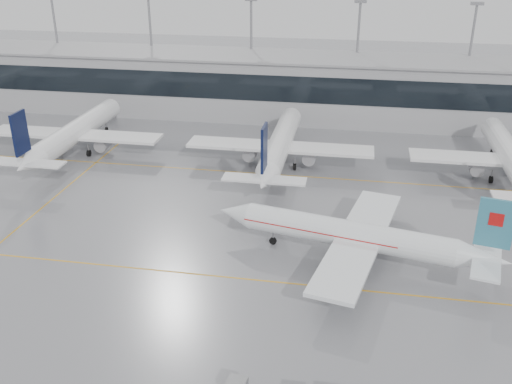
# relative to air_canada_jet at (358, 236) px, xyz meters

# --- Properties ---
(ground) EXTENTS (320.00, 320.00, 0.00)m
(ground) POSITION_rel_air_canada_jet_xyz_m (-12.76, -5.99, -3.19)
(ground) COLOR gray
(ground) RESTS_ON ground
(taxi_line_main) EXTENTS (120.00, 0.25, 0.01)m
(taxi_line_main) POSITION_rel_air_canada_jet_xyz_m (-12.76, -5.99, -3.18)
(taxi_line_main) COLOR gold
(taxi_line_main) RESTS_ON ground
(taxi_line_north) EXTENTS (120.00, 0.25, 0.01)m
(taxi_line_north) POSITION_rel_air_canada_jet_xyz_m (-12.76, 24.01, -3.18)
(taxi_line_north) COLOR gold
(taxi_line_north) RESTS_ON ground
(taxi_line_cross) EXTENTS (0.25, 60.00, 0.01)m
(taxi_line_cross) POSITION_rel_air_canada_jet_xyz_m (-42.76, 9.01, -3.18)
(taxi_line_cross) COLOR gold
(taxi_line_cross) RESTS_ON ground
(terminal) EXTENTS (180.00, 15.00, 12.00)m
(terminal) POSITION_rel_air_canada_jet_xyz_m (-12.76, 56.01, 2.81)
(terminal) COLOR #96979A
(terminal) RESTS_ON ground
(terminal_glass) EXTENTS (180.00, 0.20, 5.00)m
(terminal_glass) POSITION_rel_air_canada_jet_xyz_m (-12.76, 48.46, 4.31)
(terminal_glass) COLOR black
(terminal_glass) RESTS_ON ground
(terminal_roof) EXTENTS (182.00, 16.00, 0.40)m
(terminal_roof) POSITION_rel_air_canada_jet_xyz_m (-12.76, 56.01, 9.01)
(terminal_roof) COLOR gray
(terminal_roof) RESTS_ON ground
(light_masts) EXTENTS (156.40, 1.00, 22.60)m
(light_masts) POSITION_rel_air_canada_jet_xyz_m (-12.76, 62.01, 10.16)
(light_masts) COLOR gray
(light_masts) RESTS_ON ground
(air_canada_jet) EXTENTS (33.31, 26.27, 10.20)m
(air_canada_jet) POSITION_rel_air_canada_jet_xyz_m (0.00, 0.00, 0.00)
(air_canada_jet) COLOR white
(air_canada_jet) RESTS_ON ground
(parked_jet_b) EXTENTS (29.64, 36.96, 11.72)m
(parked_jet_b) POSITION_rel_air_canada_jet_xyz_m (-47.76, 27.70, 0.52)
(parked_jet_b) COLOR white
(parked_jet_b) RESTS_ON ground
(parked_jet_c) EXTENTS (29.64, 36.96, 11.72)m
(parked_jet_c) POSITION_rel_air_canada_jet_xyz_m (-12.76, 27.70, 0.52)
(parked_jet_c) COLOR white
(parked_jet_c) RESTS_ON ground
(parked_jet_d) EXTENTS (29.64, 36.96, 11.72)m
(parked_jet_d) POSITION_rel_air_canada_jet_xyz_m (22.24, 27.70, 0.52)
(parked_jet_d) COLOR white
(parked_jet_d) RESTS_ON ground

